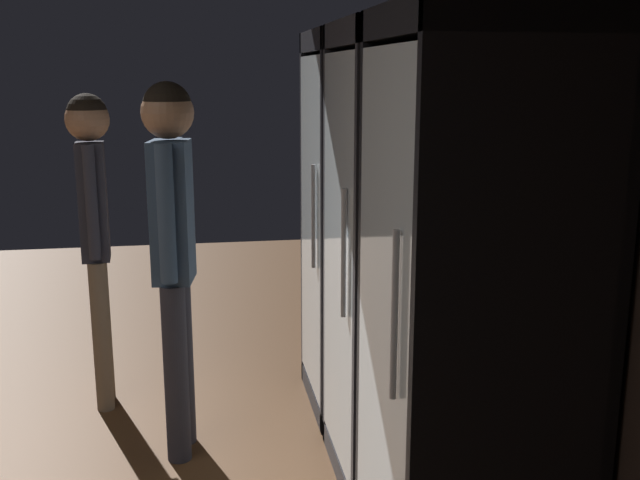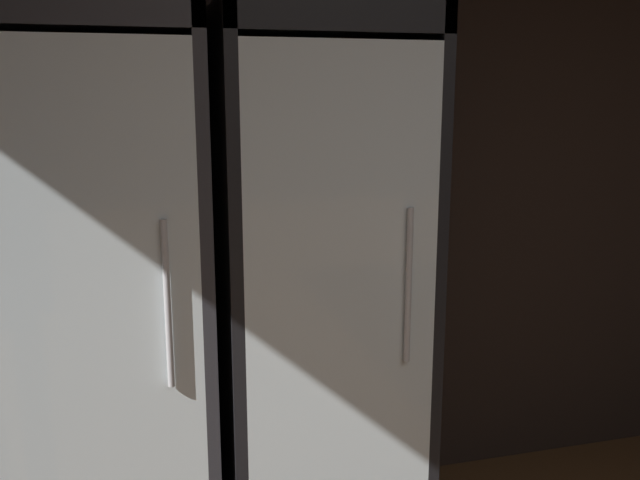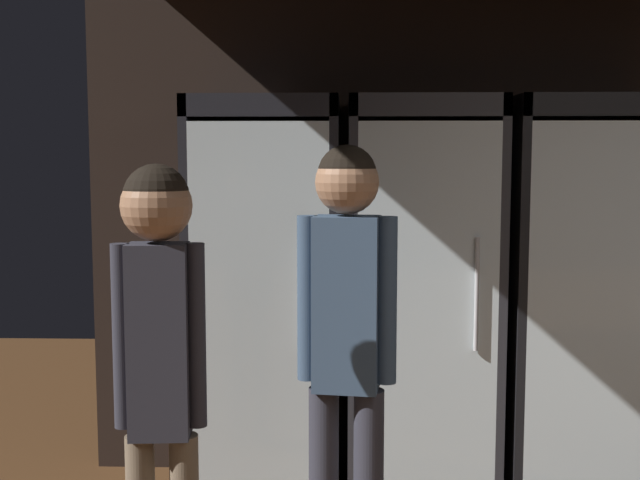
{
  "view_description": "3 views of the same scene",
  "coord_description": "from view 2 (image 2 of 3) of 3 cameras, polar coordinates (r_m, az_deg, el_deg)",
  "views": [
    {
      "loc": [
        1.56,
        1.82,
        1.73
      ],
      "look_at": [
        -1.58,
        2.34,
        1.01
      ],
      "focal_mm": 41.51,
      "sensor_mm": 36.0,
      "label": 1
    },
    {
      "loc": [
        -1.18,
        0.41,
        1.66
      ],
      "look_at": [
        -0.59,
        2.55,
        1.18
      ],
      "focal_mm": 38.64,
      "sensor_mm": 36.0,
      "label": 2
    },
    {
      "loc": [
        -1.68,
        -1.05,
        1.65
      ],
      "look_at": [
        -1.79,
        2.46,
        1.29
      ],
      "focal_mm": 44.26,
      "sensor_mm": 36.0,
      "label": 3
    }
  ],
  "objects": [
    {
      "name": "wall_back",
      "position": [
        2.88,
        9.03,
        6.84
      ],
      "size": [
        6.0,
        0.06,
        2.8
      ],
      "primitive_type": "cube",
      "color": "black",
      "rests_on": "ground"
    },
    {
      "name": "cooler_left",
      "position": [
        2.42,
        -17.82,
        -5.64
      ],
      "size": [
        0.7,
        0.64,
        1.93
      ],
      "color": "#2B2B30",
      "rests_on": "ground"
    },
    {
      "name": "cooler_center",
      "position": [
        2.49,
        -0.46,
        -4.58
      ],
      "size": [
        0.7,
        0.64,
        1.93
      ],
      "color": "black",
      "rests_on": "ground"
    }
  ]
}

